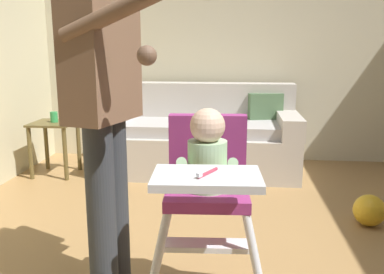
% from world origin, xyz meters
% --- Properties ---
extents(wall_far, '(5.33, 0.06, 2.77)m').
position_xyz_m(wall_far, '(0.00, 2.44, 1.39)').
color(wall_far, beige).
rests_on(wall_far, ground).
extents(couch, '(1.87, 0.86, 0.86)m').
position_xyz_m(couch, '(-0.48, 1.92, 0.33)').
color(couch, '#BCB5AC').
rests_on(couch, ground).
extents(high_chair, '(0.64, 0.75, 0.98)m').
position_xyz_m(high_chair, '(-0.29, -0.40, 0.67)').
color(high_chair, white).
rests_on(high_chair, ground).
extents(adult_standing, '(0.50, 0.58, 1.68)m').
position_xyz_m(adult_standing, '(-0.78, -0.26, 0.95)').
color(adult_standing, '#31363B').
rests_on(adult_standing, ground).
extents(toy_ball, '(0.22, 0.22, 0.22)m').
position_xyz_m(toy_ball, '(0.78, 0.69, 0.11)').
color(toy_ball, gold).
rests_on(toy_ball, ground).
extents(side_table, '(0.40, 0.40, 0.52)m').
position_xyz_m(side_table, '(-1.90, 1.62, 0.38)').
color(side_table, brown).
rests_on(side_table, ground).
extents(sippy_cup, '(0.07, 0.07, 0.10)m').
position_xyz_m(sippy_cup, '(-1.89, 1.62, 0.57)').
color(sippy_cup, green).
rests_on(sippy_cup, side_table).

